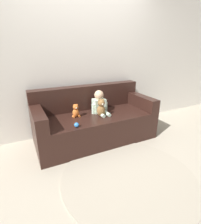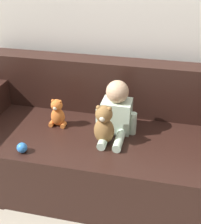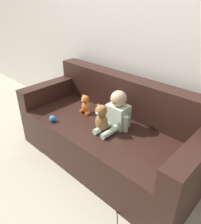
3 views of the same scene
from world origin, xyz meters
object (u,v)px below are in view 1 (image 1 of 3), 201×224
Objects in this scene: plush_toy_side at (76,111)px; toy_ball at (77,125)px; person_baby at (100,104)px; teddy_bear_brown at (101,108)px; couch at (94,121)px.

toy_ball is at bearing -107.49° from plush_toy_side.
plush_toy_side is (-0.41, -0.02, -0.06)m from person_baby.
person_baby is at bearing 72.12° from teddy_bear_brown.
plush_toy_side is at bearing -174.69° from couch.
couch is at bearing 5.31° from plush_toy_side.
plush_toy_side is at bearing 159.33° from teddy_bear_brown.
toy_ball is (-0.43, -0.38, 0.17)m from couch.
person_baby reaches higher than plush_toy_side.
person_baby is (0.10, -0.01, 0.29)m from couch.
couch reaches higher than person_baby.
couch is 5.19× the size of person_baby.
couch is at bearing 173.48° from person_baby.
plush_toy_side is (-0.36, 0.14, -0.04)m from teddy_bear_brown.
person_baby is 1.35× the size of teddy_bear_brown.
couch is 9.24× the size of plush_toy_side.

